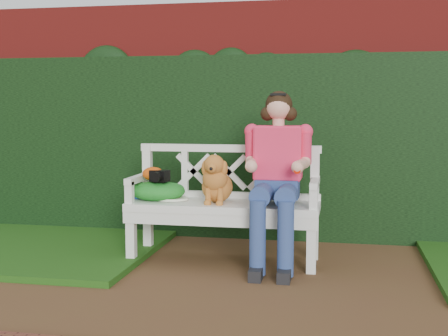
# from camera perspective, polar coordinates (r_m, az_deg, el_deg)

# --- Properties ---
(ground) EXTENTS (60.00, 60.00, 0.00)m
(ground) POSITION_cam_1_polar(r_m,az_deg,el_deg) (4.04, 4.60, -11.90)
(ground) COLOR #51361D
(brick_wall) EXTENTS (10.00, 0.30, 2.20)m
(brick_wall) POSITION_cam_1_polar(r_m,az_deg,el_deg) (5.74, 6.85, 4.54)
(brick_wall) COLOR maroon
(brick_wall) RESTS_ON ground
(ivy_hedge) EXTENTS (10.00, 0.18, 1.70)m
(ivy_hedge) POSITION_cam_1_polar(r_m,az_deg,el_deg) (5.53, 6.64, 1.90)
(ivy_hedge) COLOR #163813
(ivy_hedge) RESTS_ON ground
(grass_left) EXTENTS (2.60, 2.00, 0.05)m
(grass_left) POSITION_cam_1_polar(r_m,az_deg,el_deg) (5.64, -19.47, -6.82)
(grass_left) COLOR #16400D
(grass_left) RESTS_ON ground
(garden_bench) EXTENTS (1.62, 0.71, 0.48)m
(garden_bench) POSITION_cam_1_polar(r_m,az_deg,el_deg) (4.78, -0.00, -6.09)
(garden_bench) COLOR white
(garden_bench) RESTS_ON ground
(seated_woman) EXTENTS (0.75, 0.87, 1.30)m
(seated_woman) POSITION_cam_1_polar(r_m,az_deg,el_deg) (4.63, 5.10, -1.35)
(seated_woman) COLOR #F8323F
(seated_woman) RESTS_ON ground
(dog) EXTENTS (0.29, 0.37, 0.39)m
(dog) POSITION_cam_1_polar(r_m,az_deg,el_deg) (4.68, -0.71, -0.96)
(dog) COLOR #9E5327
(dog) RESTS_ON garden_bench
(tennis_racket) EXTENTS (0.58, 0.29, 0.03)m
(tennis_racket) POSITION_cam_1_polar(r_m,az_deg,el_deg) (4.85, -5.37, -2.90)
(tennis_racket) COLOR white
(tennis_racket) RESTS_ON garden_bench
(green_bag) EXTENTS (0.53, 0.45, 0.15)m
(green_bag) POSITION_cam_1_polar(r_m,az_deg,el_deg) (4.86, -6.37, -2.14)
(green_bag) COLOR #22761D
(green_bag) RESTS_ON garden_bench
(camera_item) EXTENTS (0.16, 0.13, 0.09)m
(camera_item) POSITION_cam_1_polar(r_m,az_deg,el_deg) (4.80, -6.14, -0.75)
(camera_item) COLOR black
(camera_item) RESTS_ON green_bag
(baseball_glove) EXTENTS (0.21, 0.18, 0.11)m
(baseball_glove) POSITION_cam_1_polar(r_m,az_deg,el_deg) (4.86, -6.77, -0.56)
(baseball_glove) COLOR #C3450A
(baseball_glove) RESTS_ON green_bag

